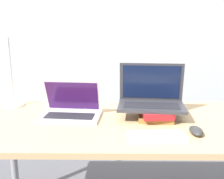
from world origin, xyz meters
TOP-DOWN VIEW (x-y plane):
  - wall_back at (0.00, 1.69)m, footprint 8.00×0.05m
  - desk at (0.00, 0.39)m, footprint 1.68×0.78m
  - laptop_left at (-0.30, 0.46)m, footprint 0.36×0.25m
  - book_stack at (0.18, 0.44)m, footprint 0.21×0.26m
  - laptop_on_books at (0.16, 0.47)m, footprint 0.40×0.27m
  - wireless_keyboard at (0.15, 0.16)m, footprint 0.28×0.14m
  - mouse at (0.35, 0.21)m, footprint 0.06×0.11m
  - desk_lamp at (-0.66, 0.63)m, footprint 0.23×0.20m

SIDE VIEW (x-z plane):
  - desk at x=0.00m, z-range 0.30..1.03m
  - wireless_keyboard at x=0.15m, z-range 0.73..0.75m
  - mouse at x=0.35m, z-range 0.73..0.77m
  - book_stack at x=0.18m, z-range 0.73..0.80m
  - laptop_left at x=-0.30m, z-range 0.67..0.89m
  - laptop_on_books at x=0.16m, z-range 0.72..0.97m
  - desk_lamp at x=-0.66m, z-range 0.89..1.51m
  - wall_back at x=0.00m, z-range 0.00..2.70m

